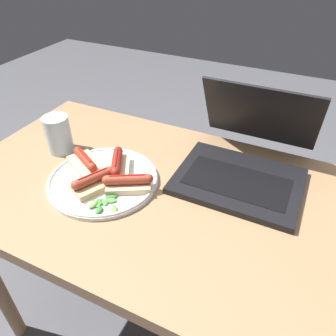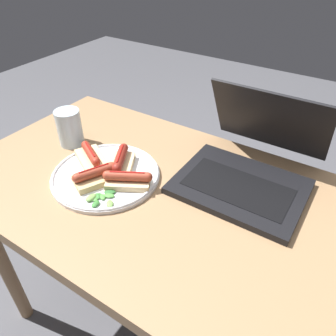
# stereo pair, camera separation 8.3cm
# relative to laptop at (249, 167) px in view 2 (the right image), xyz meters

# --- Properties ---
(ground_plane) EXTENTS (6.00, 6.00, 0.00)m
(ground_plane) POSITION_rel_laptop_xyz_m (-0.12, -0.16, -0.76)
(ground_plane) COLOR #4C4C51
(desk) EXTENTS (1.24, 0.64, 0.71)m
(desk) POSITION_rel_laptop_xyz_m (-0.12, -0.16, -0.12)
(desk) COLOR #93704C
(desk) RESTS_ON ground_plane
(laptop) EXTENTS (0.33, 0.36, 0.23)m
(laptop) POSITION_rel_laptop_xyz_m (0.00, 0.00, 0.00)
(laptop) COLOR black
(laptop) RESTS_ON desk
(plate) EXTENTS (0.29, 0.29, 0.02)m
(plate) POSITION_rel_laptop_xyz_m (-0.33, -0.20, -0.03)
(plate) COLOR silver
(plate) RESTS_ON desk
(sausage_toast_left) EXTENTS (0.11, 0.12, 0.05)m
(sausage_toast_left) POSITION_rel_laptop_xyz_m (-0.31, -0.15, -0.01)
(sausage_toast_left) COLOR #D6B784
(sausage_toast_left) RESTS_ON plate
(sausage_toast_middle) EXTENTS (0.11, 0.13, 0.05)m
(sausage_toast_middle) POSITION_rel_laptop_xyz_m (-0.33, -0.24, -0.01)
(sausage_toast_middle) COLOR tan
(sausage_toast_middle) RESTS_ON plate
(sausage_toast_right) EXTENTS (0.13, 0.11, 0.04)m
(sausage_toast_right) POSITION_rel_laptop_xyz_m (-0.40, -0.18, -0.01)
(sausage_toast_right) COLOR #D6B784
(sausage_toast_right) RESTS_ON plate
(sausage_toast_extra) EXTENTS (0.13, 0.10, 0.04)m
(sausage_toast_extra) POSITION_rel_laptop_xyz_m (-0.25, -0.20, -0.01)
(sausage_toast_extra) COLOR #D6B784
(sausage_toast_extra) RESTS_ON plate
(salad_pile) EXTENTS (0.08, 0.08, 0.01)m
(salad_pile) POSITION_rel_laptop_xyz_m (-0.27, -0.28, -0.03)
(salad_pile) COLOR #4C8E3D
(salad_pile) RESTS_ON plate
(drinking_glass) EXTENTS (0.08, 0.08, 0.11)m
(drinking_glass) POSITION_rel_laptop_xyz_m (-0.53, -0.13, 0.01)
(drinking_glass) COLOR silver
(drinking_glass) RESTS_ON desk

